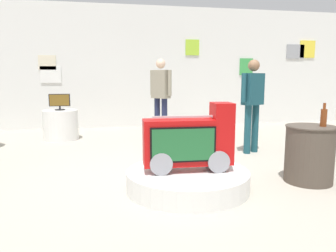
{
  "coord_description": "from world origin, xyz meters",
  "views": [
    {
      "loc": [
        -0.75,
        -4.22,
        1.34
      ],
      "look_at": [
        0.14,
        0.32,
        0.64
      ],
      "focal_mm": 34.82,
      "sensor_mm": 36.0,
      "label": 1
    }
  ],
  "objects_px": {
    "main_display_pedestal": "(187,180)",
    "display_pedestal_center_rear": "(61,125)",
    "bottle_on_side_table": "(324,117)",
    "side_table_round": "(309,154)",
    "tv_on_center_rear": "(60,102)",
    "shopper_browsing_rear": "(161,93)",
    "shopper_browsing_near_truck": "(253,99)",
    "novelty_firetruck_tv": "(189,144)"
  },
  "relations": [
    {
      "from": "main_display_pedestal",
      "to": "display_pedestal_center_rear",
      "type": "distance_m",
      "value": 3.99
    },
    {
      "from": "bottle_on_side_table",
      "to": "shopper_browsing_rear",
      "type": "height_order",
      "value": "shopper_browsing_rear"
    },
    {
      "from": "side_table_round",
      "to": "shopper_browsing_near_truck",
      "type": "distance_m",
      "value": 1.75
    },
    {
      "from": "display_pedestal_center_rear",
      "to": "bottle_on_side_table",
      "type": "xyz_separation_m",
      "value": [
        3.58,
        -3.62,
        0.53
      ]
    },
    {
      "from": "side_table_round",
      "to": "shopper_browsing_rear",
      "type": "xyz_separation_m",
      "value": [
        -1.37,
        3.13,
        0.63
      ]
    },
    {
      "from": "main_display_pedestal",
      "to": "shopper_browsing_rear",
      "type": "distance_m",
      "value": 3.23
    },
    {
      "from": "shopper_browsing_near_truck",
      "to": "novelty_firetruck_tv",
      "type": "bearing_deg",
      "value": -133.71
    },
    {
      "from": "novelty_firetruck_tv",
      "to": "main_display_pedestal",
      "type": "bearing_deg",
      "value": 158.49
    },
    {
      "from": "display_pedestal_center_rear",
      "to": "shopper_browsing_near_truck",
      "type": "height_order",
      "value": "shopper_browsing_near_truck"
    },
    {
      "from": "novelty_firetruck_tv",
      "to": "bottle_on_side_table",
      "type": "relative_size",
      "value": 3.62
    },
    {
      "from": "main_display_pedestal",
      "to": "display_pedestal_center_rear",
      "type": "bearing_deg",
      "value": 118.04
    },
    {
      "from": "main_display_pedestal",
      "to": "novelty_firetruck_tv",
      "type": "relative_size",
      "value": 1.38
    },
    {
      "from": "tv_on_center_rear",
      "to": "side_table_round",
      "type": "relative_size",
      "value": 0.59
    },
    {
      "from": "novelty_firetruck_tv",
      "to": "tv_on_center_rear",
      "type": "bearing_deg",
      "value": 118.25
    },
    {
      "from": "tv_on_center_rear",
      "to": "side_table_round",
      "type": "xyz_separation_m",
      "value": [
        3.46,
        -3.55,
        -0.44
      ]
    },
    {
      "from": "shopper_browsing_near_truck",
      "to": "shopper_browsing_rear",
      "type": "height_order",
      "value": "shopper_browsing_rear"
    },
    {
      "from": "main_display_pedestal",
      "to": "bottle_on_side_table",
      "type": "xyz_separation_m",
      "value": [
        1.7,
        -0.1,
        0.73
      ]
    },
    {
      "from": "main_display_pedestal",
      "to": "tv_on_center_rear",
      "type": "relative_size",
      "value": 3.41
    },
    {
      "from": "tv_on_center_rear",
      "to": "side_table_round",
      "type": "height_order",
      "value": "tv_on_center_rear"
    },
    {
      "from": "side_table_round",
      "to": "shopper_browsing_rear",
      "type": "relative_size",
      "value": 0.43
    },
    {
      "from": "display_pedestal_center_rear",
      "to": "shopper_browsing_near_truck",
      "type": "distance_m",
      "value": 3.99
    },
    {
      "from": "shopper_browsing_near_truck",
      "to": "shopper_browsing_rear",
      "type": "bearing_deg",
      "value": 132.74
    },
    {
      "from": "bottle_on_side_table",
      "to": "side_table_round",
      "type": "bearing_deg",
      "value": 147.48
    },
    {
      "from": "novelty_firetruck_tv",
      "to": "display_pedestal_center_rear",
      "type": "distance_m",
      "value": 4.01
    },
    {
      "from": "main_display_pedestal",
      "to": "shopper_browsing_rear",
      "type": "relative_size",
      "value": 0.86
    },
    {
      "from": "main_display_pedestal",
      "to": "side_table_round",
      "type": "height_order",
      "value": "side_table_round"
    },
    {
      "from": "tv_on_center_rear",
      "to": "bottle_on_side_table",
      "type": "bearing_deg",
      "value": -45.34
    },
    {
      "from": "display_pedestal_center_rear",
      "to": "tv_on_center_rear",
      "type": "bearing_deg",
      "value": -88.85
    },
    {
      "from": "display_pedestal_center_rear",
      "to": "shopper_browsing_near_truck",
      "type": "relative_size",
      "value": 0.45
    },
    {
      "from": "display_pedestal_center_rear",
      "to": "side_table_round",
      "type": "distance_m",
      "value": 4.96
    },
    {
      "from": "bottle_on_side_table",
      "to": "shopper_browsing_near_truck",
      "type": "relative_size",
      "value": 0.18
    },
    {
      "from": "bottle_on_side_table",
      "to": "shopper_browsing_near_truck",
      "type": "distance_m",
      "value": 1.73
    },
    {
      "from": "main_display_pedestal",
      "to": "bottle_on_side_table",
      "type": "bearing_deg",
      "value": -3.44
    },
    {
      "from": "tv_on_center_rear",
      "to": "main_display_pedestal",
      "type": "bearing_deg",
      "value": -61.93
    },
    {
      "from": "side_table_round",
      "to": "shopper_browsing_near_truck",
      "type": "bearing_deg",
      "value": 90.36
    },
    {
      "from": "main_display_pedestal",
      "to": "display_pedestal_center_rear",
      "type": "relative_size",
      "value": 2.01
    },
    {
      "from": "tv_on_center_rear",
      "to": "shopper_browsing_rear",
      "type": "bearing_deg",
      "value": -11.3
    },
    {
      "from": "side_table_round",
      "to": "bottle_on_side_table",
      "type": "bearing_deg",
      "value": -32.52
    },
    {
      "from": "main_display_pedestal",
      "to": "novelty_firetruck_tv",
      "type": "xyz_separation_m",
      "value": [
        0.02,
        -0.01,
        0.44
      ]
    },
    {
      "from": "main_display_pedestal",
      "to": "side_table_round",
      "type": "relative_size",
      "value": 2.02
    },
    {
      "from": "shopper_browsing_rear",
      "to": "tv_on_center_rear",
      "type": "bearing_deg",
      "value": 168.7
    },
    {
      "from": "shopper_browsing_near_truck",
      "to": "side_table_round",
      "type": "bearing_deg",
      "value": -89.64
    }
  ]
}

